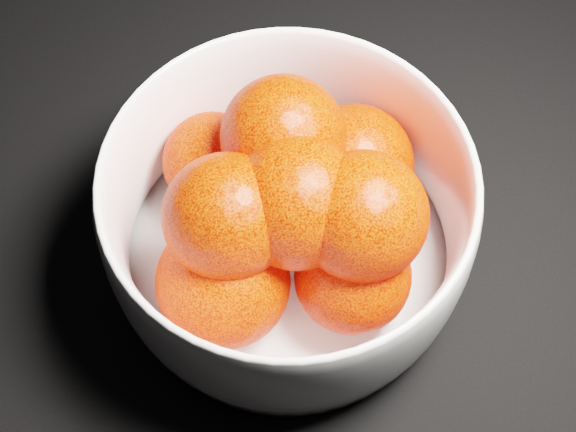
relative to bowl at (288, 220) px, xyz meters
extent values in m
cube|color=black|center=(-0.13, 0.25, -0.06)|extent=(3.00, 3.00, 0.00)
cylinder|color=white|center=(0.00, 0.00, -0.05)|extent=(0.23, 0.23, 0.01)
sphere|color=#FF2607|center=(0.05, 0.04, -0.01)|extent=(0.08, 0.08, 0.08)
sphere|color=#FF2607|center=(-0.04, 0.06, -0.01)|extent=(0.07, 0.07, 0.07)
sphere|color=#FF2607|center=(-0.05, -0.03, -0.01)|extent=(0.09, 0.09, 0.09)
sphere|color=#FF2607|center=(0.03, -0.04, -0.01)|extent=(0.07, 0.07, 0.07)
sphere|color=#FF2607|center=(0.00, 0.04, 0.04)|extent=(0.08, 0.08, 0.08)
sphere|color=#FF2607|center=(-0.04, -0.01, 0.04)|extent=(0.08, 0.08, 0.08)
sphere|color=#FF2607|center=(0.04, -0.03, 0.04)|extent=(0.08, 0.08, 0.08)
sphere|color=#FF2607|center=(0.00, -0.01, 0.04)|extent=(0.08, 0.08, 0.08)
camera|label=1|loc=(-0.05, -0.24, 0.46)|focal=50.00mm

